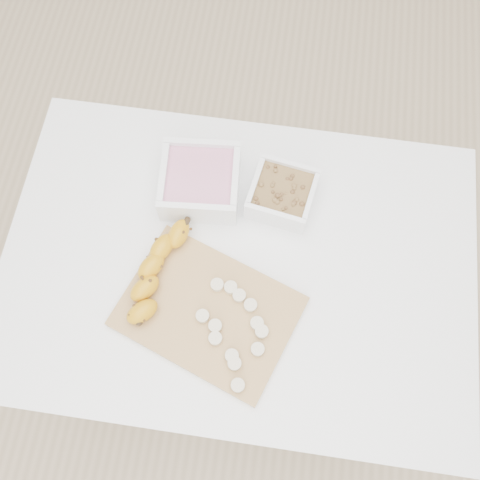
# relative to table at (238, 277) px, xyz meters

# --- Properties ---
(ground) EXTENTS (3.50, 3.50, 0.00)m
(ground) POSITION_rel_table_xyz_m (0.00, 0.00, -0.65)
(ground) COLOR #C6AD89
(ground) RESTS_ON ground
(table) EXTENTS (1.00, 0.70, 0.75)m
(table) POSITION_rel_table_xyz_m (0.00, 0.00, 0.00)
(table) COLOR white
(table) RESTS_ON ground
(bowl_yogurt) EXTENTS (0.18, 0.18, 0.08)m
(bowl_yogurt) POSITION_rel_table_xyz_m (-0.11, 0.16, 0.14)
(bowl_yogurt) COLOR white
(bowl_yogurt) RESTS_ON table
(bowl_granola) EXTENTS (0.15, 0.15, 0.06)m
(bowl_granola) POSITION_rel_table_xyz_m (0.07, 0.16, 0.13)
(bowl_granola) COLOR white
(bowl_granola) RESTS_ON table
(cutting_board) EXTENTS (0.40, 0.34, 0.01)m
(cutting_board) POSITION_rel_table_xyz_m (-0.04, -0.11, 0.10)
(cutting_board) COLOR tan
(cutting_board) RESTS_ON table
(banana) EXTENTS (0.15, 0.24, 0.04)m
(banana) POSITION_rel_table_xyz_m (-0.16, -0.06, 0.13)
(banana) COLOR orange
(banana) RESTS_ON cutting_board
(banana_slices) EXTENTS (0.15, 0.22, 0.02)m
(banana_slices) POSITION_rel_table_xyz_m (0.01, -0.14, 0.12)
(banana_slices) COLOR beige
(banana_slices) RESTS_ON cutting_board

